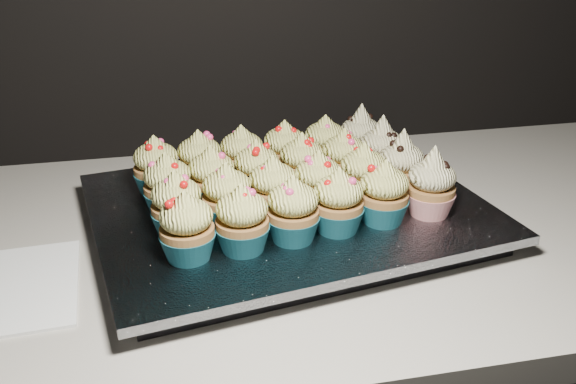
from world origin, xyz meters
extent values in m
cube|color=beige|center=(0.00, 1.70, 0.88)|extent=(2.44, 0.64, 0.04)
cube|color=black|center=(0.05, 1.70, 0.91)|extent=(0.52, 0.43, 0.02)
cube|color=silver|center=(0.05, 1.70, 0.93)|extent=(0.56, 0.47, 0.01)
cone|color=#175F6E|center=(-0.09, 1.58, 0.95)|extent=(0.06, 0.06, 0.03)
ellipsoid|color=#F2ED7A|center=(-0.09, 1.58, 0.99)|extent=(0.06, 0.06, 0.04)
cone|color=#F2ED7A|center=(-0.09, 1.58, 1.01)|extent=(0.03, 0.03, 0.02)
cone|color=#175F6E|center=(-0.03, 1.59, 0.95)|extent=(0.06, 0.06, 0.03)
ellipsoid|color=#F2ED7A|center=(-0.03, 1.59, 0.99)|extent=(0.06, 0.06, 0.04)
cone|color=#F2ED7A|center=(-0.03, 1.59, 1.01)|extent=(0.03, 0.03, 0.02)
cone|color=#175F6E|center=(0.03, 1.60, 0.95)|extent=(0.06, 0.06, 0.03)
ellipsoid|color=#F2ED7A|center=(0.03, 1.60, 0.99)|extent=(0.06, 0.06, 0.04)
cone|color=#F2ED7A|center=(0.03, 1.60, 1.01)|extent=(0.03, 0.03, 0.02)
cone|color=#175F6E|center=(0.09, 1.61, 0.95)|extent=(0.06, 0.06, 0.03)
ellipsoid|color=#F2ED7A|center=(0.09, 1.61, 0.99)|extent=(0.06, 0.06, 0.04)
cone|color=#F2ED7A|center=(0.09, 1.61, 1.01)|extent=(0.03, 0.03, 0.02)
cone|color=#175F6E|center=(0.15, 1.62, 0.95)|extent=(0.06, 0.06, 0.03)
ellipsoid|color=#F2ED7A|center=(0.15, 1.62, 0.99)|extent=(0.06, 0.06, 0.04)
cone|color=#F2ED7A|center=(0.15, 1.62, 1.01)|extent=(0.03, 0.03, 0.02)
cone|color=#AD181D|center=(0.22, 1.63, 0.95)|extent=(0.06, 0.06, 0.03)
ellipsoid|color=beige|center=(0.22, 1.63, 0.99)|extent=(0.06, 0.06, 0.04)
cone|color=beige|center=(0.22, 1.63, 1.02)|extent=(0.03, 0.03, 0.03)
cone|color=#175F6E|center=(-0.10, 1.64, 0.95)|extent=(0.06, 0.06, 0.03)
ellipsoid|color=#F2ED7A|center=(-0.10, 1.64, 0.99)|extent=(0.06, 0.06, 0.04)
cone|color=#F2ED7A|center=(-0.10, 1.64, 1.01)|extent=(0.03, 0.03, 0.02)
cone|color=#175F6E|center=(-0.04, 1.66, 0.95)|extent=(0.06, 0.06, 0.03)
ellipsoid|color=#F2ED7A|center=(-0.04, 1.66, 0.99)|extent=(0.06, 0.06, 0.04)
cone|color=#F2ED7A|center=(-0.04, 1.66, 1.01)|extent=(0.03, 0.03, 0.02)
cone|color=#175F6E|center=(0.02, 1.67, 0.95)|extent=(0.06, 0.06, 0.03)
ellipsoid|color=#F2ED7A|center=(0.02, 1.67, 0.99)|extent=(0.06, 0.06, 0.04)
cone|color=#F2ED7A|center=(0.02, 1.67, 1.01)|extent=(0.03, 0.03, 0.02)
cone|color=#175F6E|center=(0.08, 1.67, 0.95)|extent=(0.06, 0.06, 0.03)
ellipsoid|color=#F2ED7A|center=(0.08, 1.67, 0.99)|extent=(0.06, 0.06, 0.04)
cone|color=#F2ED7A|center=(0.08, 1.67, 1.01)|extent=(0.03, 0.03, 0.02)
cone|color=#175F6E|center=(0.15, 1.68, 0.95)|extent=(0.06, 0.06, 0.03)
ellipsoid|color=#F2ED7A|center=(0.15, 1.68, 0.99)|extent=(0.06, 0.06, 0.04)
cone|color=#F2ED7A|center=(0.15, 1.68, 1.01)|extent=(0.03, 0.03, 0.02)
cone|color=#AD181D|center=(0.21, 1.70, 0.95)|extent=(0.06, 0.06, 0.03)
ellipsoid|color=beige|center=(0.21, 1.70, 0.99)|extent=(0.06, 0.06, 0.04)
cone|color=beige|center=(0.21, 1.70, 1.02)|extent=(0.03, 0.03, 0.03)
cone|color=#175F6E|center=(-0.11, 1.70, 0.95)|extent=(0.06, 0.06, 0.03)
ellipsoid|color=#F2ED7A|center=(-0.11, 1.70, 0.99)|extent=(0.06, 0.06, 0.04)
cone|color=#F2ED7A|center=(-0.11, 1.70, 1.01)|extent=(0.03, 0.03, 0.02)
cone|color=#175F6E|center=(-0.05, 1.72, 0.95)|extent=(0.06, 0.06, 0.03)
ellipsoid|color=#F2ED7A|center=(-0.05, 1.72, 0.99)|extent=(0.06, 0.06, 0.04)
cone|color=#F2ED7A|center=(-0.05, 1.72, 1.01)|extent=(0.03, 0.03, 0.02)
cone|color=#175F6E|center=(0.01, 1.72, 0.95)|extent=(0.06, 0.06, 0.03)
ellipsoid|color=#F2ED7A|center=(0.01, 1.72, 0.99)|extent=(0.06, 0.06, 0.04)
cone|color=#F2ED7A|center=(0.01, 1.72, 1.01)|extent=(0.03, 0.03, 0.02)
cone|color=#175F6E|center=(0.08, 1.74, 0.95)|extent=(0.06, 0.06, 0.03)
ellipsoid|color=#F2ED7A|center=(0.08, 1.74, 0.99)|extent=(0.06, 0.06, 0.04)
cone|color=#F2ED7A|center=(0.08, 1.74, 1.01)|extent=(0.03, 0.03, 0.02)
cone|color=#175F6E|center=(0.14, 1.74, 0.95)|extent=(0.06, 0.06, 0.03)
ellipsoid|color=#F2ED7A|center=(0.14, 1.74, 0.99)|extent=(0.06, 0.06, 0.04)
cone|color=#F2ED7A|center=(0.14, 1.74, 1.01)|extent=(0.03, 0.03, 0.02)
cone|color=#AD181D|center=(0.20, 1.76, 0.95)|extent=(0.06, 0.06, 0.03)
ellipsoid|color=beige|center=(0.20, 1.76, 0.99)|extent=(0.06, 0.06, 0.04)
cone|color=beige|center=(0.20, 1.76, 1.02)|extent=(0.03, 0.03, 0.03)
cone|color=#175F6E|center=(-0.12, 1.77, 0.95)|extent=(0.06, 0.06, 0.03)
ellipsoid|color=#F2ED7A|center=(-0.12, 1.77, 0.99)|extent=(0.06, 0.06, 0.04)
cone|color=#F2ED7A|center=(-0.12, 1.77, 1.01)|extent=(0.03, 0.03, 0.02)
cone|color=#175F6E|center=(-0.06, 1.78, 0.95)|extent=(0.06, 0.06, 0.03)
ellipsoid|color=#F2ED7A|center=(-0.06, 1.78, 0.99)|extent=(0.06, 0.06, 0.04)
cone|color=#F2ED7A|center=(-0.06, 1.78, 1.01)|extent=(0.03, 0.03, 0.02)
cone|color=#175F6E|center=(0.00, 1.79, 0.95)|extent=(0.06, 0.06, 0.03)
ellipsoid|color=#F2ED7A|center=(0.00, 1.79, 0.99)|extent=(0.06, 0.06, 0.04)
cone|color=#F2ED7A|center=(0.00, 1.79, 1.01)|extent=(0.03, 0.03, 0.02)
cone|color=#175F6E|center=(0.06, 1.79, 0.95)|extent=(0.06, 0.06, 0.03)
ellipsoid|color=#F2ED7A|center=(0.06, 1.79, 0.99)|extent=(0.06, 0.06, 0.04)
cone|color=#F2ED7A|center=(0.06, 1.79, 1.01)|extent=(0.03, 0.03, 0.02)
cone|color=#175F6E|center=(0.13, 1.80, 0.95)|extent=(0.06, 0.06, 0.03)
ellipsoid|color=#F2ED7A|center=(0.13, 1.80, 0.99)|extent=(0.06, 0.06, 0.04)
cone|color=#F2ED7A|center=(0.13, 1.80, 1.01)|extent=(0.03, 0.03, 0.02)
cone|color=#AD181D|center=(0.19, 1.81, 0.95)|extent=(0.06, 0.06, 0.03)
ellipsoid|color=beige|center=(0.19, 1.81, 0.99)|extent=(0.06, 0.06, 0.04)
cone|color=beige|center=(0.19, 1.81, 1.02)|extent=(0.03, 0.03, 0.03)
camera|label=1|loc=(-0.11, 0.95, 1.31)|focal=40.00mm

